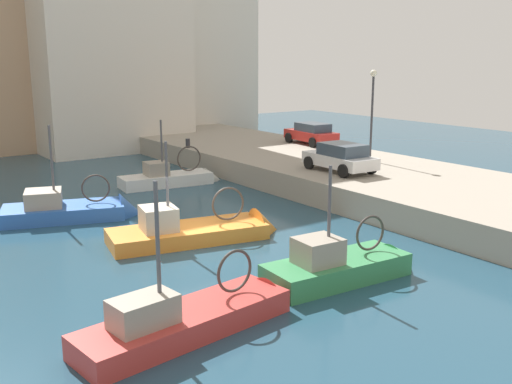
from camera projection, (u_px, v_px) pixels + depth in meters
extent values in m
plane|color=navy|center=(199.00, 245.00, 21.36)|extent=(80.00, 80.00, 0.00)
cube|color=#9E9384|center=(410.00, 189.00, 27.74)|extent=(9.00, 56.00, 1.20)
cube|color=#BC3833|center=(186.00, 334.00, 14.51)|extent=(5.81, 2.31, 1.22)
cone|color=#BC3833|center=(278.00, 299.00, 16.60)|extent=(1.07, 1.56, 1.46)
cube|color=#B2A893|center=(186.00, 313.00, 14.38)|extent=(5.57, 2.15, 0.08)
cube|color=gray|center=(143.00, 312.00, 13.51)|extent=(1.62, 1.10, 0.72)
cylinder|color=#4C4C51|center=(158.00, 253.00, 13.52)|extent=(0.10, 0.10, 3.42)
torus|color=#3F3833|center=(235.00, 271.00, 15.27)|extent=(1.17, 0.22, 1.17)
sphere|color=white|center=(106.00, 336.00, 13.98)|extent=(0.32, 0.32, 0.32)
cube|color=#2D60B7|center=(64.00, 219.00, 24.74)|extent=(5.29, 3.54, 1.21)
cone|color=#2D60B7|center=(131.00, 214.00, 25.53)|extent=(1.45, 2.07, 1.88)
cube|color=#9E7A51|center=(63.00, 207.00, 24.62)|extent=(5.06, 3.32, 0.08)
cube|color=gray|center=(43.00, 199.00, 24.32)|extent=(1.83, 1.84, 0.71)
cylinder|color=#4C4C51|center=(52.00, 167.00, 24.14)|extent=(0.10, 0.10, 3.44)
torus|color=#3F3833|center=(96.00, 188.00, 24.85)|extent=(1.16, 0.46, 1.20)
sphere|color=white|center=(29.00, 211.00, 25.36)|extent=(0.32, 0.32, 0.32)
cube|color=orange|center=(188.00, 241.00, 21.82)|extent=(6.07, 3.21, 1.11)
cone|color=orange|center=(267.00, 231.00, 23.10)|extent=(1.26, 2.03, 1.89)
cube|color=#B2A893|center=(188.00, 228.00, 21.71)|extent=(5.81, 3.00, 0.08)
cube|color=#B7AD99|center=(159.00, 219.00, 21.18)|extent=(1.44, 1.50, 0.88)
cylinder|color=#4C4C51|center=(167.00, 187.00, 21.06)|extent=(0.10, 0.10, 3.27)
torus|color=#3F3833|center=(228.00, 204.00, 22.18)|extent=(1.29, 0.34, 1.30)
sphere|color=white|center=(135.00, 234.00, 22.13)|extent=(0.32, 0.32, 0.32)
cube|color=white|center=(166.00, 186.00, 31.21)|extent=(4.97, 2.15, 1.23)
cone|color=white|center=(213.00, 180.00, 32.51)|extent=(1.06, 1.54, 1.45)
cube|color=#896B4C|center=(166.00, 175.00, 31.08)|extent=(4.77, 2.00, 0.08)
cube|color=gray|center=(156.00, 169.00, 30.75)|extent=(1.25, 1.26, 0.72)
cylinder|color=#4C4C51|center=(162.00, 148.00, 30.67)|extent=(0.10, 0.10, 2.95)
torus|color=#3F3833|center=(189.00, 159.00, 31.54)|extent=(1.37, 0.24, 1.37)
sphere|color=white|center=(134.00, 182.00, 31.23)|extent=(0.32, 0.32, 0.32)
cube|color=#388951|center=(337.00, 280.00, 17.97)|extent=(4.74, 2.02, 1.38)
cone|color=#388951|center=(400.00, 265.00, 19.33)|extent=(1.00, 1.60, 1.54)
cube|color=#896B4C|center=(337.00, 261.00, 17.83)|extent=(4.54, 1.87, 0.08)
cube|color=gray|center=(318.00, 251.00, 17.34)|extent=(1.36, 1.20, 0.81)
cylinder|color=#4C4C51|center=(329.00, 215.00, 17.31)|extent=(0.10, 0.10, 2.99)
torus|color=#3F3833|center=(370.00, 233.00, 18.34)|extent=(1.15, 0.16, 1.15)
sphere|color=white|center=(282.00, 273.00, 17.99)|extent=(0.32, 0.32, 0.32)
cube|color=red|center=(311.00, 135.00, 37.68)|extent=(1.87, 3.93, 0.58)
cube|color=#384756|center=(313.00, 127.00, 37.40)|extent=(1.56, 2.24, 0.52)
cylinder|color=black|center=(289.00, 138.00, 38.40)|extent=(0.26, 0.65, 0.64)
cylinder|color=black|center=(309.00, 136.00, 39.23)|extent=(0.26, 0.65, 0.64)
cylinder|color=black|center=(313.00, 143.00, 36.24)|extent=(0.26, 0.65, 0.64)
cylinder|color=black|center=(333.00, 141.00, 37.07)|extent=(0.26, 0.65, 0.64)
cube|color=silver|center=(340.00, 160.00, 28.67)|extent=(1.93, 3.93, 0.56)
cube|color=#384756|center=(343.00, 149.00, 28.39)|extent=(1.63, 2.23, 0.57)
cylinder|color=black|center=(309.00, 163.00, 29.34)|extent=(0.25, 0.65, 0.64)
cylinder|color=black|center=(336.00, 159.00, 30.25)|extent=(0.25, 0.65, 0.64)
cylinder|color=black|center=(344.00, 171.00, 27.19)|extent=(0.25, 0.65, 0.64)
cylinder|color=black|center=(371.00, 167.00, 28.10)|extent=(0.25, 0.65, 0.64)
cylinder|color=#2D2D33|center=(188.00, 143.00, 36.30)|extent=(0.28, 0.28, 0.55)
cylinder|color=#38383D|center=(372.00, 119.00, 31.16)|extent=(0.12, 0.12, 4.50)
sphere|color=#F2EACC|center=(374.00, 73.00, 30.62)|extent=(0.36, 0.36, 0.36)
cube|color=silver|center=(194.00, 57.00, 50.35)|extent=(9.21, 6.16, 13.38)
cube|color=silver|center=(102.00, 9.00, 41.85)|extent=(10.48, 7.67, 20.02)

